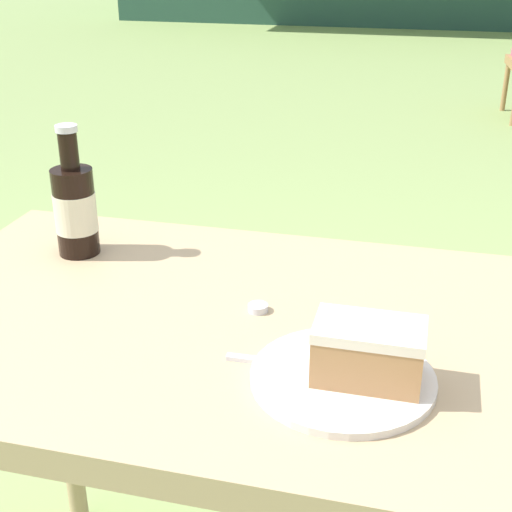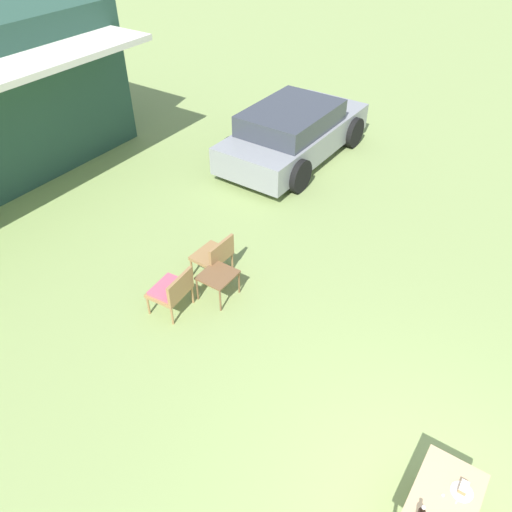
{
  "view_description": "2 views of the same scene",
  "coord_description": "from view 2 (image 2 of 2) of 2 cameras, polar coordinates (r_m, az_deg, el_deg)",
  "views": [
    {
      "loc": [
        0.23,
        -0.81,
        1.21
      ],
      "look_at": [
        0.0,
        0.1,
        0.78
      ],
      "focal_mm": 50.0,
      "sensor_mm": 36.0,
      "label": 1
    },
    {
      "loc": [
        -2.9,
        0.25,
        5.57
      ],
      "look_at": [
        1.9,
        3.48,
        0.9
      ],
      "focal_mm": 35.0,
      "sensor_mm": 36.0,
      "label": 2
    }
  ],
  "objects": [
    {
      "name": "parked_car",
      "position": [
        11.76,
        4.35,
        13.92
      ],
      "size": [
        4.12,
        2.04,
        1.26
      ],
      "rotation": [
        0.0,
        0.0,
        -0.02
      ],
      "color": "gray",
      "rests_on": "ground_plane"
    },
    {
      "name": "wicker_chair_cushioned",
      "position": [
        7.7,
        -9.59,
        -3.76
      ],
      "size": [
        0.63,
        0.56,
        0.74
      ],
      "rotation": [
        0.0,
        0.0,
        3.22
      ],
      "color": "#9E7547",
      "rests_on": "ground_plane"
    },
    {
      "name": "wicker_chair_plain",
      "position": [
        8.26,
        -4.73,
        0.2
      ],
      "size": [
        0.6,
        0.53,
        0.74
      ],
      "rotation": [
        0.0,
        0.0,
        3.11
      ],
      "color": "#9E7547",
      "rests_on": "ground_plane"
    },
    {
      "name": "garden_side_table",
      "position": [
        7.86,
        -4.39,
        -2.38
      ],
      "size": [
        0.55,
        0.51,
        0.46
      ],
      "color": "brown",
      "rests_on": "ground_plane"
    },
    {
      "name": "patio_table",
      "position": [
        5.72,
        20.61,
        -24.89
      ],
      "size": [
        0.98,
        0.61,
        0.73
      ],
      "color": "tan",
      "rests_on": "ground_plane"
    },
    {
      "name": "cake_on_plate",
      "position": [
        5.73,
        22.56,
        -23.4
      ],
      "size": [
        0.22,
        0.22,
        0.08
      ],
      "color": "silver",
      "rests_on": "patio_table"
    },
    {
      "name": "fork",
      "position": [
        5.7,
        22.09,
        -24.11
      ],
      "size": [
        0.16,
        0.01,
        0.01
      ],
      "color": "silver",
      "rests_on": "patio_table"
    },
    {
      "name": "loose_bottle_cap",
      "position": [
        5.66,
        20.59,
        -24.24
      ],
      "size": [
        0.03,
        0.03,
        0.01
      ],
      "color": "silver",
      "rests_on": "patio_table"
    }
  ]
}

